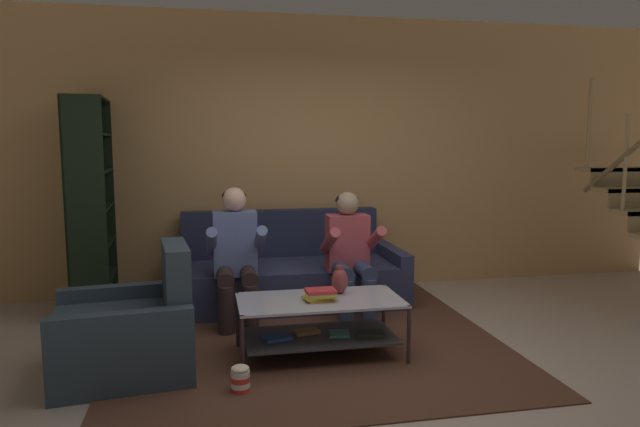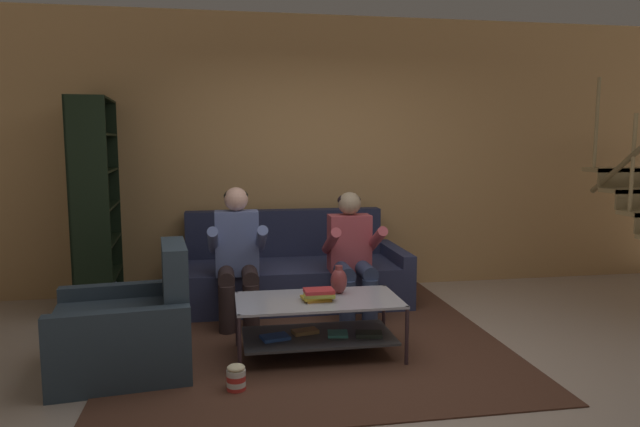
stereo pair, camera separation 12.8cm
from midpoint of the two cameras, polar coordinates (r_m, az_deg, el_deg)
The scene contains 12 objects.
ground at distance 4.07m, azimuth 5.18°, elevation -15.86°, with size 16.80×16.80×0.00m, color #B5A292.
back_partition at distance 6.15m, azimuth -0.58°, elevation 5.91°, with size 8.40×0.12×2.90m, color tan.
couch at distance 5.70m, azimuth -2.53°, elevation -6.09°, with size 2.28×0.97×0.89m.
person_seated_left at distance 5.02m, azimuth -7.55°, elevation -3.73°, with size 0.50×0.58×1.19m.
person_seated_right at distance 5.16m, azimuth 3.92°, elevation -3.69°, with size 0.50×0.58×1.13m.
coffee_table at distance 4.29m, azimuth 0.71°, elevation -10.47°, with size 1.21×0.62×0.44m.
area_rug at distance 4.95m, azimuth -0.92°, elevation -11.48°, with size 3.00×3.41×0.01m.
vase at distance 4.38m, azimuth 2.73°, elevation -6.70°, with size 0.13×0.13×0.22m.
book_stack at distance 4.20m, azimuth 0.72°, elevation -8.11°, with size 0.26×0.19×0.09m.
bookshelf at distance 5.70m, azimuth -21.27°, elevation -0.80°, with size 0.39×0.90×1.98m.
armchair at distance 4.23m, azimuth -17.81°, elevation -11.17°, with size 0.98×0.93×0.89m.
popcorn_tub at distance 3.82m, azimuth -7.41°, elevation -15.98°, with size 0.12×0.12×0.18m.
Camera 2 is at (-0.91, -3.62, 1.59)m, focal length 32.00 mm.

